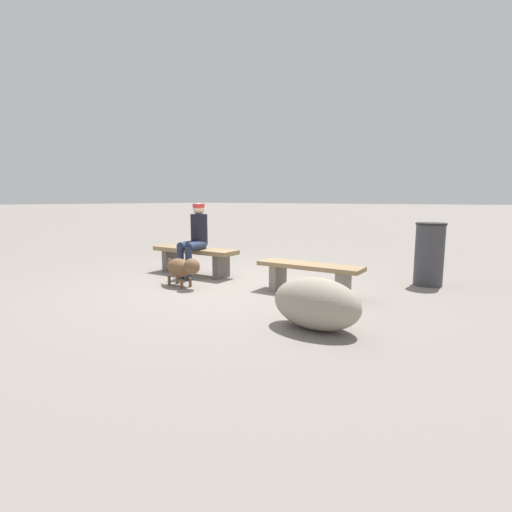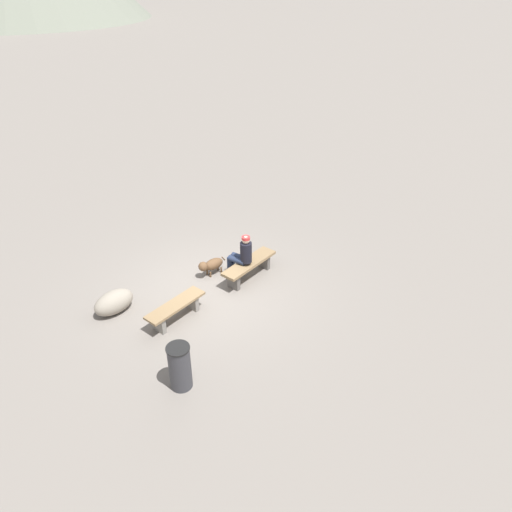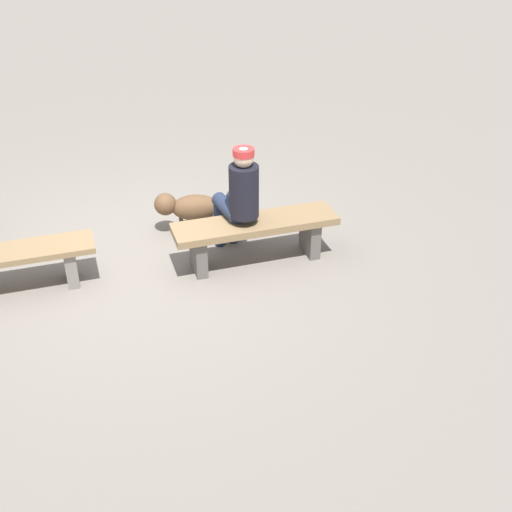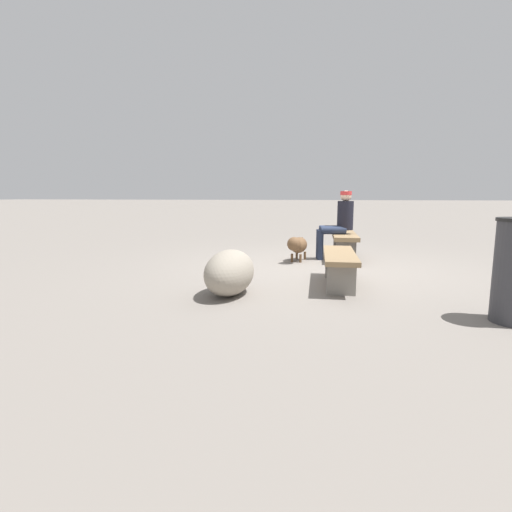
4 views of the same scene
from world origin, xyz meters
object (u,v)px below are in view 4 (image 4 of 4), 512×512
seated_person (338,221)px  boulder (230,272)px  dog (298,245)px  bench_left (339,262)px  bench_right (344,240)px

seated_person → boulder: size_ratio=1.30×
dog → boulder: bearing=-3.5°
boulder → bench_left: bearing=-58.1°
bench_left → seated_person: size_ratio=1.21×
seated_person → boulder: seated_person is taller
seated_person → bench_right: bearing=-50.5°
bench_right → dog: (-0.56, 0.80, -0.05)m
bench_right → boulder: bearing=153.5°
bench_left → dog: size_ratio=1.89×
seated_person → dog: seated_person is taller
bench_left → bench_right: bench_right is taller
bench_left → dog: bearing=19.4°
seated_person → dog: size_ratio=1.56×
bench_right → dog: 0.98m
dog → bench_right: bearing=132.4°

